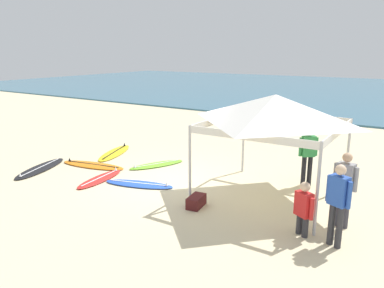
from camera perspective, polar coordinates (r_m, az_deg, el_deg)
name	(u,v)px	position (r m, az deg, el deg)	size (l,w,h in m)	color
ground_plane	(174,182)	(11.23, -2.69, -5.87)	(80.00, 80.00, 0.00)	beige
sea	(356,91)	(39.30, 23.65, 7.37)	(80.00, 36.00, 0.10)	#386B84
canopy_tent	(275,109)	(9.79, 12.56, 5.28)	(3.27, 3.27, 2.75)	#B7B7BC
surfboard_orange	(93,165)	(13.20, -14.87, -3.11)	(2.49, 1.06, 0.19)	orange
surfboard_blue	(139,184)	(11.10, -8.04, -6.05)	(2.17, 1.14, 0.19)	blue
surfboard_yellow	(115,153)	(14.58, -11.70, -1.31)	(1.41, 2.47, 0.19)	yellow
surfboard_lime	(157,165)	(12.87, -5.42, -3.14)	(1.36, 2.02, 0.19)	#7AD12D
surfboard_red	(100,179)	(11.78, -13.80, -5.14)	(0.76, 1.98, 0.19)	red
surfboard_black	(40,168)	(13.41, -22.07, -3.43)	(1.37, 2.49, 0.19)	black
person_blue	(338,200)	(7.93, 21.31, -7.93)	(0.51, 0.34, 1.71)	#2D2D33
person_grey	(345,185)	(8.84, 22.22, -5.76)	(0.54, 0.30, 1.71)	#383842
person_green	(308,153)	(11.21, 17.24, -1.25)	(0.46, 0.39, 1.71)	black
person_red	(304,207)	(8.27, 16.63, -9.10)	(0.48, 0.37, 1.20)	#2D2D33
gear_bag_near_tent	(196,201)	(9.52, 0.64, -8.73)	(0.60, 0.32, 0.28)	#4C1919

